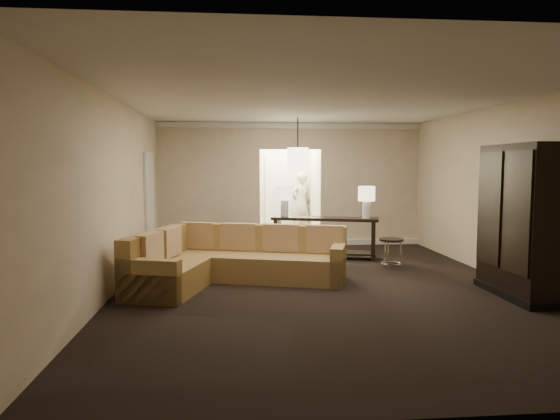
{
  "coord_description": "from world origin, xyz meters",
  "views": [
    {
      "loc": [
        -1.28,
        -7.34,
        1.81
      ],
      "look_at": [
        -0.5,
        1.2,
        1.06
      ],
      "focal_mm": 32.0,
      "sensor_mm": 36.0,
      "label": 1
    }
  ],
  "objects": [
    {
      "name": "ground",
      "position": [
        0.0,
        0.0,
        0.0
      ],
      "size": [
        8.0,
        8.0,
        0.0
      ],
      "primitive_type": "plane",
      "color": "black",
      "rests_on": "ground"
    },
    {
      "name": "wall_back",
      "position": [
        0.0,
        4.0,
        1.4
      ],
      "size": [
        6.0,
        0.04,
        2.8
      ],
      "primitive_type": "cube",
      "color": "beige",
      "rests_on": "ground"
    },
    {
      "name": "wall_front",
      "position": [
        0.0,
        -4.0,
        1.4
      ],
      "size": [
        6.0,
        0.04,
        2.8
      ],
      "primitive_type": "cube",
      "color": "beige",
      "rests_on": "ground"
    },
    {
      "name": "wall_left",
      "position": [
        -3.0,
        0.0,
        1.4
      ],
      "size": [
        0.04,
        8.0,
        2.8
      ],
      "primitive_type": "cube",
      "color": "beige",
      "rests_on": "ground"
    },
    {
      "name": "wall_right",
      "position": [
        3.0,
        0.0,
        1.4
      ],
      "size": [
        0.04,
        8.0,
        2.8
      ],
      "primitive_type": "cube",
      "color": "beige",
      "rests_on": "ground"
    },
    {
      "name": "ceiling",
      "position": [
        0.0,
        0.0,
        2.8
      ],
      "size": [
        6.0,
        8.0,
        0.02
      ],
      "primitive_type": "cube",
      "color": "silver",
      "rests_on": "wall_back"
    },
    {
      "name": "crown_molding",
      "position": [
        0.0,
        3.95,
        2.73
      ],
      "size": [
        6.0,
        0.1,
        0.12
      ],
      "primitive_type": "cube",
      "color": "silver",
      "rests_on": "wall_back"
    },
    {
      "name": "baseboard",
      "position": [
        0.0,
        3.95,
        0.06
      ],
      "size": [
        6.0,
        0.1,
        0.12
      ],
      "primitive_type": "cube",
      "color": "silver",
      "rests_on": "ground"
    },
    {
      "name": "side_door",
      "position": [
        -2.97,
        2.8,
        1.05
      ],
      "size": [
        0.05,
        0.9,
        2.1
      ],
      "primitive_type": "cube",
      "color": "white",
      "rests_on": "ground"
    },
    {
      "name": "foyer",
      "position": [
        0.0,
        5.34,
        1.3
      ],
      "size": [
        1.44,
        2.02,
        2.8
      ],
      "color": "silver",
      "rests_on": "ground"
    },
    {
      "name": "sectional_sofa",
      "position": [
        -1.39,
        0.4,
        0.35
      ],
      "size": [
        3.4,
        2.47,
        0.87
      ],
      "rotation": [
        0.0,
        0.0,
        -0.28
      ],
      "color": "brown",
      "rests_on": "ground"
    },
    {
      "name": "coffee_table",
      "position": [
        -1.22,
        0.91,
        0.2
      ],
      "size": [
        1.01,
        1.01,
        0.4
      ],
      "rotation": [
        0.0,
        0.0,
        -0.05
      ],
      "color": "silver",
      "rests_on": "ground"
    },
    {
      "name": "console_table",
      "position": [
        0.5,
        2.36,
        0.48
      ],
      "size": [
        2.15,
        1.07,
        0.81
      ],
      "rotation": [
        0.0,
        0.0,
        -0.29
      ],
      "color": "black",
      "rests_on": "ground"
    },
    {
      "name": "armoire",
      "position": [
        2.69,
        -0.81,
        1.02
      ],
      "size": [
        0.63,
        1.48,
        2.12
      ],
      "color": "black",
      "rests_on": "ground"
    },
    {
      "name": "drink_table",
      "position": [
        1.49,
        1.2,
        0.38
      ],
      "size": [
        0.43,
        0.43,
        0.54
      ],
      "rotation": [
        0.0,
        0.0,
        -0.13
      ],
      "color": "black",
      "rests_on": "ground"
    },
    {
      "name": "table_lamp_left",
      "position": [
        -0.28,
        2.59,
        1.23
      ],
      "size": [
        0.32,
        0.32,
        0.62
      ],
      "color": "silver",
      "rests_on": "console_table"
    },
    {
      "name": "table_lamp_right",
      "position": [
        1.28,
        2.12,
        1.23
      ],
      "size": [
        0.32,
        0.32,
        0.62
      ],
      "color": "silver",
      "rests_on": "console_table"
    },
    {
      "name": "pendant_light",
      "position": [
        0.0,
        2.7,
        1.95
      ],
      "size": [
        0.38,
        0.38,
        1.09
      ],
      "color": "black",
      "rests_on": "ceiling"
    },
    {
      "name": "person",
      "position": [
        0.45,
        5.6,
        0.93
      ],
      "size": [
        0.8,
        0.68,
        1.86
      ],
      "primitive_type": "imported",
      "rotation": [
        0.0,
        0.0,
        3.55
      ],
      "color": "beige",
      "rests_on": "ground"
    }
  ]
}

